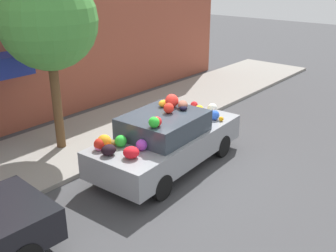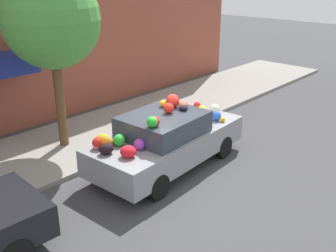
% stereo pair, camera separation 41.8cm
% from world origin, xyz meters
% --- Properties ---
extents(ground_plane, '(60.00, 60.00, 0.00)m').
position_xyz_m(ground_plane, '(0.00, 0.00, 0.00)').
color(ground_plane, '#424244').
extents(sidewalk_curb, '(24.00, 3.20, 0.11)m').
position_xyz_m(sidewalk_curb, '(0.00, 2.70, 0.06)').
color(sidewalk_curb, gray).
rests_on(sidewalk_curb, ground).
extents(building_facade, '(18.00, 1.20, 6.35)m').
position_xyz_m(building_facade, '(-0.13, 4.92, 3.13)').
color(building_facade, '#9E4C38').
rests_on(building_facade, ground).
extents(street_tree, '(2.43, 2.43, 4.56)m').
position_xyz_m(street_tree, '(-1.15, 2.69, 3.43)').
color(street_tree, brown).
rests_on(street_tree, sidewalk_curb).
extents(fire_hydrant, '(0.20, 0.20, 0.70)m').
position_xyz_m(fire_hydrant, '(1.97, 1.70, 0.46)').
color(fire_hydrant, '#B2B2B7').
rests_on(fire_hydrant, sidewalk_curb).
extents(art_car, '(4.30, 1.97, 1.75)m').
position_xyz_m(art_car, '(-0.05, -0.13, 0.75)').
color(art_car, gray).
rests_on(art_car, ground).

